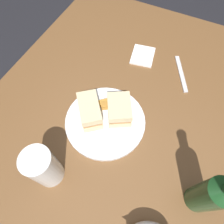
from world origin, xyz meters
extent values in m
plane|color=black|center=(0.00, 0.00, 0.00)|extent=(6.00, 6.00, 0.00)
cube|color=brown|center=(0.00, 0.00, 0.36)|extent=(1.25, 0.95, 0.73)
cylinder|color=white|center=(-0.07, 0.02, 0.74)|extent=(0.27, 0.27, 0.02)
cube|color=beige|center=(-0.02, -0.01, 0.76)|extent=(0.13, 0.12, 0.02)
cube|color=#B27A4C|center=(-0.02, -0.01, 0.78)|extent=(0.12, 0.11, 0.02)
cube|color=beige|center=(-0.02, -0.01, 0.80)|extent=(0.13, 0.12, 0.02)
cube|color=beige|center=(-0.07, 0.07, 0.76)|extent=(0.13, 0.12, 0.03)
cube|color=#B27A4C|center=(-0.07, 0.07, 0.78)|extent=(0.12, 0.12, 0.02)
cube|color=beige|center=(-0.07, 0.07, 0.80)|extent=(0.13, 0.12, 0.03)
cube|color=gold|center=(-0.01, 0.06, 0.75)|extent=(0.05, 0.05, 0.01)
cube|color=#B77F33|center=(-0.01, 0.04, 0.75)|extent=(0.04, 0.04, 0.02)
cube|color=#B77F33|center=(-0.02, 0.01, 0.75)|extent=(0.05, 0.05, 0.02)
cylinder|color=white|center=(-0.29, 0.09, 0.81)|extent=(0.08, 0.08, 0.16)
cylinder|color=#C67014|center=(-0.29, 0.09, 0.76)|extent=(0.07, 0.07, 0.06)
cylinder|color=#19421E|center=(-0.17, -0.33, 0.81)|extent=(0.07, 0.07, 0.17)
cube|color=white|center=(0.28, 0.02, 0.73)|extent=(0.12, 0.11, 0.01)
cube|color=silver|center=(0.26, -0.16, 0.73)|extent=(0.17, 0.10, 0.01)
camera|label=1|loc=(-0.33, -0.13, 1.36)|focal=32.42mm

